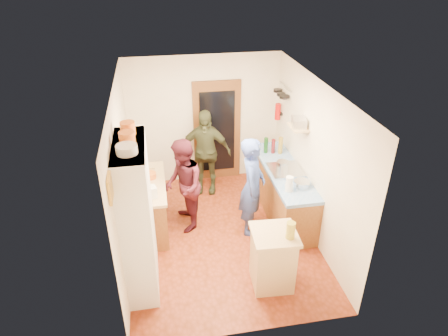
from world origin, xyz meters
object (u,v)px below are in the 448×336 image
object	(u,v)px
hutch_body	(137,218)
person_hob	(254,188)
island_base	(273,260)
person_back	(206,152)
right_counter_base	(282,192)
person_left	(185,184)

from	to	relation	value
hutch_body	person_hob	xyz separation A→B (m)	(1.85, 0.84, -0.24)
island_base	person_back	bearing A→B (deg)	102.10
hutch_body	person_back	size ratio (longest dim) A/B	1.28
person_hob	person_back	world-z (taller)	person_hob
island_base	person_back	xyz separation A→B (m)	(-0.58, 2.69, 0.43)
hutch_body	right_counter_base	distance (m)	2.90
person_left	right_counter_base	bearing A→B (deg)	90.12
right_counter_base	person_back	size ratio (longest dim) A/B	1.28
island_base	right_counter_base	bearing A→B (deg)	68.37
right_counter_base	hutch_body	bearing A→B (deg)	-152.53
hutch_body	person_hob	world-z (taller)	hutch_body
person_hob	hutch_body	bearing A→B (deg)	134.44
person_left	person_hob	bearing A→B (deg)	68.68
hutch_body	person_hob	size ratio (longest dim) A/B	1.27
island_base	person_hob	size ratio (longest dim) A/B	0.50
person_hob	person_left	xyz separation A→B (m)	(-1.11, 0.37, -0.04)
person_left	person_back	size ratio (longest dim) A/B	0.96
right_counter_base	person_left	xyz separation A→B (m)	(-1.76, -0.09, 0.40)
right_counter_base	person_back	distance (m)	1.65
person_left	person_back	bearing A→B (deg)	152.02
right_counter_base	island_base	distance (m)	1.85
right_counter_base	person_left	size ratio (longest dim) A/B	1.34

